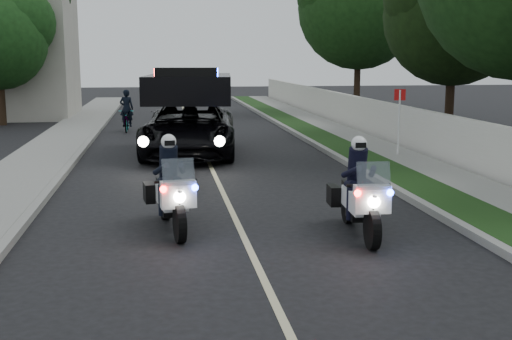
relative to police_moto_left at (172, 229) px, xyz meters
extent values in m
plane|color=black|center=(1.28, -1.68, 0.00)|extent=(120.00, 120.00, 0.00)
cube|color=gray|center=(5.38, 8.32, 0.07)|extent=(0.20, 60.00, 0.15)
cube|color=#193814|center=(6.08, 8.32, 0.08)|extent=(1.20, 60.00, 0.16)
cube|color=gray|center=(7.38, 8.32, 0.08)|extent=(1.40, 60.00, 0.16)
cube|color=beige|center=(8.38, 8.32, 0.75)|extent=(0.22, 60.00, 1.50)
cube|color=gray|center=(-2.82, 8.32, 0.07)|extent=(0.20, 60.00, 0.15)
cube|color=gray|center=(-3.92, 8.32, 0.08)|extent=(2.00, 60.00, 0.16)
cube|color=#BFB78C|center=(1.28, 8.32, 0.00)|extent=(0.12, 50.00, 0.01)
imported|color=black|center=(0.78, 9.49, 0.00)|extent=(3.56, 6.62, 3.09)
imported|color=black|center=(-1.60, 16.65, 0.00)|extent=(0.64, 1.82, 0.95)
imported|color=black|center=(-1.60, 16.65, 0.00)|extent=(0.60, 0.42, 1.62)
camera|label=1|loc=(-0.16, -11.96, 3.23)|focal=45.47mm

